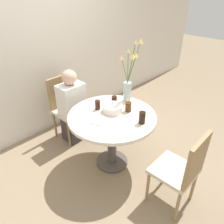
# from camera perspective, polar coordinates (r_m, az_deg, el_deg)

# --- Properties ---
(ground_plane) EXTENTS (16.00, 16.00, 0.00)m
(ground_plane) POSITION_cam_1_polar(r_m,az_deg,el_deg) (2.94, 0.00, -12.92)
(ground_plane) COLOR #89755B
(wall_back) EXTENTS (8.00, 0.05, 2.60)m
(wall_back) POSITION_cam_1_polar(r_m,az_deg,el_deg) (3.26, -17.54, 16.54)
(wall_back) COLOR silver
(wall_back) RESTS_ON ground_plane
(dining_table) EXTENTS (1.02, 1.02, 0.73)m
(dining_table) POSITION_cam_1_polar(r_m,az_deg,el_deg) (2.56, 0.00, -3.36)
(dining_table) COLOR silver
(dining_table) RESTS_ON ground_plane
(chair_right_flank) EXTENTS (0.41, 0.41, 0.92)m
(chair_right_flank) POSITION_cam_1_polar(r_m,az_deg,el_deg) (3.21, -12.01, 1.98)
(chair_right_flank) COLOR beige
(chair_right_flank) RESTS_ON ground_plane
(chair_left_flank) EXTENTS (0.41, 0.41, 0.92)m
(chair_left_flank) POSITION_cam_1_polar(r_m,az_deg,el_deg) (2.24, 17.98, -13.85)
(chair_left_flank) COLOR beige
(chair_left_flank) RESTS_ON ground_plane
(birthday_cake) EXTENTS (0.23, 0.23, 0.13)m
(birthday_cake) POSITION_cam_1_polar(r_m,az_deg,el_deg) (2.53, 0.15, 0.94)
(birthday_cake) COLOR white
(birthday_cake) RESTS_ON dining_table
(flower_vase) EXTENTS (0.30, 0.19, 0.76)m
(flower_vase) POSITION_cam_1_polar(r_m,az_deg,el_deg) (2.68, 4.39, 7.78)
(flower_vase) COLOR #B2C6C1
(flower_vase) RESTS_ON dining_table
(side_plate) EXTENTS (0.20, 0.20, 0.01)m
(side_plate) POSITION_cam_1_polar(r_m,az_deg,el_deg) (2.39, -3.35, -2.17)
(side_plate) COLOR silver
(side_plate) RESTS_ON dining_table
(drink_glass_0) EXTENTS (0.07, 0.07, 0.12)m
(drink_glass_0) POSITION_cam_1_polar(r_m,az_deg,el_deg) (2.54, 4.28, 1.37)
(drink_glass_0) COLOR #51280F
(drink_glass_0) RESTS_ON dining_table
(drink_glass_1) EXTENTS (0.06, 0.06, 0.12)m
(drink_glass_1) POSITION_cam_1_polar(r_m,az_deg,el_deg) (2.58, -3.78, 1.88)
(drink_glass_1) COLOR #33190C
(drink_glass_1) RESTS_ON dining_table
(drink_glass_2) EXTENTS (0.07, 0.07, 0.12)m
(drink_glass_2) POSITION_cam_1_polar(r_m,az_deg,el_deg) (2.67, 0.58, 2.98)
(drink_glass_2) COLOR #33190C
(drink_glass_2) RESTS_ON dining_table
(drink_glass_3) EXTENTS (0.07, 0.07, 0.14)m
(drink_glass_3) POSITION_cam_1_polar(r_m,az_deg,el_deg) (2.34, 7.88, -1.45)
(drink_glass_3) COLOR black
(drink_glass_3) RESTS_ON dining_table
(person_woman) EXTENTS (0.34, 0.24, 1.08)m
(person_woman) POSITION_cam_1_polar(r_m,az_deg,el_deg) (3.10, -10.24, 0.79)
(person_woman) COLOR #383333
(person_woman) RESTS_ON ground_plane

